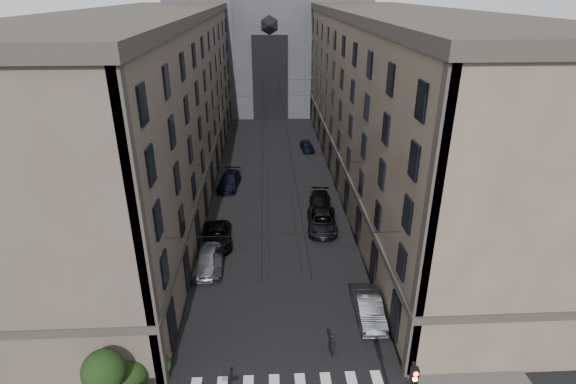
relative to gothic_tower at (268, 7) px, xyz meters
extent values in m
cube|color=#383533|center=(-10.50, -38.96, -17.72)|extent=(7.00, 80.00, 0.15)
cube|color=#383533|center=(10.50, -38.96, -17.72)|extent=(7.00, 80.00, 0.15)
cube|color=#4F453C|center=(-13.50, -38.96, -8.80)|extent=(13.00, 60.00, 18.00)
cube|color=#38332D|center=(-13.50, -38.96, 0.60)|extent=(13.60, 60.60, 0.90)
cube|color=#38332D|center=(-13.50, -38.96, -13.60)|extent=(13.40, 60.30, 0.50)
cube|color=brown|center=(13.50, -38.96, -8.80)|extent=(13.00, 60.00, 18.00)
cube|color=#38332D|center=(13.50, -38.96, 0.60)|extent=(13.60, 60.60, 0.90)
cube|color=#38332D|center=(13.50, -38.96, -13.60)|extent=(13.40, 60.30, 0.50)
cube|color=#2D2D33|center=(0.00, 0.04, -2.80)|extent=(34.00, 22.00, 30.00)
cube|color=black|center=(0.00, -11.01, -10.80)|extent=(6.00, 0.30, 14.00)
cube|color=black|center=(5.60, -73.18, -13.20)|extent=(0.34, 0.30, 1.00)
cylinder|color=#FF0C07|center=(5.60, -73.34, -12.88)|extent=(0.22, 0.05, 0.22)
cylinder|color=orange|center=(5.60, -73.34, -13.20)|extent=(0.22, 0.05, 0.22)
cylinder|color=black|center=(5.60, -73.34, -13.52)|extent=(0.22, 0.05, 0.22)
sphere|color=black|center=(-8.80, -69.16, -16.65)|extent=(2.00, 2.00, 2.00)
sphere|color=black|center=(-7.40, -68.16, -16.95)|extent=(1.40, 1.40, 1.40)
sphere|color=black|center=(-9.50, -70.46, -14.85)|extent=(2.20, 2.20, 2.20)
cylinder|color=black|center=(0.00, -64.96, -10.30)|extent=(14.00, 0.03, 0.03)
cylinder|color=black|center=(0.00, -52.96, -10.30)|extent=(14.00, 0.03, 0.03)
cylinder|color=black|center=(0.00, -39.96, -10.30)|extent=(14.00, 0.03, 0.03)
cylinder|color=black|center=(0.00, -26.96, -10.30)|extent=(14.00, 0.03, 0.03)
cylinder|color=black|center=(0.00, -14.96, -10.30)|extent=(14.00, 0.03, 0.03)
cylinder|color=black|center=(-1.30, -38.96, -10.70)|extent=(0.03, 60.00, 0.03)
cylinder|color=black|center=(1.30, -38.96, -10.70)|extent=(0.03, 60.00, 0.03)
imported|color=slate|center=(-5.90, -57.11, -16.98)|extent=(2.25, 4.93, 1.64)
imported|color=black|center=(-5.34, -57.31, -17.14)|extent=(1.53, 4.05, 1.32)
imported|color=black|center=(-5.44, -53.13, -17.06)|extent=(2.97, 5.56, 1.48)
imported|color=black|center=(-5.23, -40.49, -17.03)|extent=(2.73, 5.53, 1.54)
imported|color=slate|center=(5.87, -63.63, -17.00)|extent=(1.74, 4.84, 1.59)
imported|color=black|center=(4.20, -50.91, -17.00)|extent=(3.04, 5.92, 1.60)
imported|color=black|center=(4.46, -47.04, -17.03)|extent=(2.73, 5.53, 1.55)
imported|color=black|center=(4.82, -28.17, -17.13)|extent=(1.99, 4.06, 1.33)
imported|color=black|center=(2.91, -66.96, -16.98)|extent=(0.43, 0.62, 1.63)
camera|label=1|loc=(-0.93, -88.05, 2.92)|focal=28.00mm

